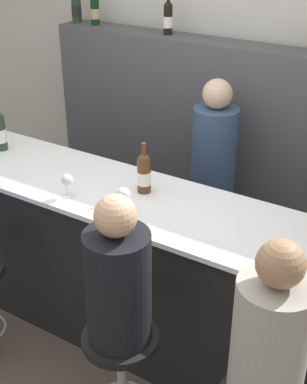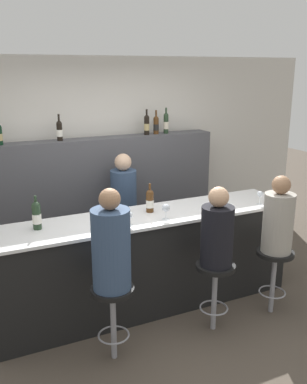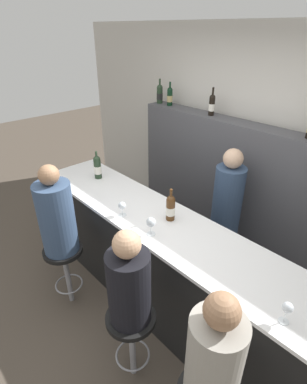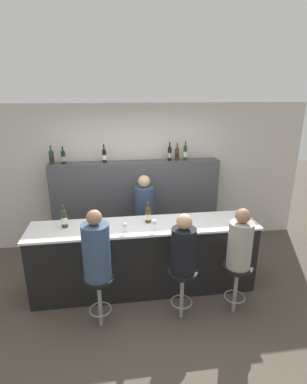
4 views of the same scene
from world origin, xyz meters
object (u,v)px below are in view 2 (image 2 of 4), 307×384
at_px(wine_bottle_backbar_2, 59,130).
at_px(bar_stool_middle, 215,279).
at_px(guest_seated_middle, 217,232).
at_px(wine_bottle_backbar_3, 147,125).
at_px(wine_glass_1, 166,208).
at_px(wine_bottle_backbar_5, 166,123).
at_px(wine_glass_2, 260,195).
at_px(wine_glass_0, 129,216).
at_px(bar_stool_left, 113,303).
at_px(bar_stool_right, 274,265).
at_px(wine_bottle_counter_0, 37,215).
at_px(guest_seated_left, 111,246).
at_px(guest_seated_right, 278,219).
at_px(wine_bottle_backbar_4, 156,125).
at_px(wine_bottle_counter_1, 150,201).
at_px(bartender, 124,217).

xyz_separation_m(wine_bottle_backbar_2, bar_stool_middle, (0.93, -2.01, -1.21)).
bearing_deg(guest_seated_middle, wine_bottle_backbar_3, 84.18).
bearing_deg(wine_bottle_backbar_3, wine_glass_1, -107.80).
bearing_deg(wine_bottle_backbar_2, wine_bottle_backbar_5, 0.00).
height_order(wine_bottle_backbar_3, wine_glass_2, wine_bottle_backbar_3).
height_order(wine_glass_0, bar_stool_left, wine_glass_0).
relative_size(guest_seated_middle, bar_stool_right, 1.11).
height_order(wine_glass_2, guest_seated_middle, guest_seated_middle).
bearing_deg(wine_bottle_backbar_5, wine_bottle_counter_0, -147.12).
bearing_deg(wine_glass_2, bar_stool_left, -166.03).
bearing_deg(guest_seated_left, bar_stool_left, 0.00).
bearing_deg(guest_seated_right, wine_bottle_counter_0, 161.30).
xyz_separation_m(wine_bottle_backbar_5, guest_seated_right, (0.23, -2.01, -0.73)).
relative_size(wine_bottle_backbar_5, guest_seated_middle, 0.45).
bearing_deg(wine_bottle_counter_0, guest_seated_left, -58.66).
relative_size(wine_bottle_backbar_3, wine_bottle_backbar_4, 1.06).
bearing_deg(bar_stool_left, wine_bottle_backbar_3, 58.51).
height_order(wine_bottle_backbar_3, guest_seated_right, wine_bottle_backbar_3).
bearing_deg(wine_glass_0, guest_seated_right, -18.63).
distance_m(wine_bottle_counter_1, wine_glass_0, 0.44).
height_order(wine_bottle_backbar_2, guest_seated_right, wine_bottle_backbar_2).
distance_m(wine_glass_1, bar_stool_right, 1.26).
height_order(wine_bottle_backbar_3, wine_bottle_backbar_4, wine_bottle_backbar_3).
height_order(bar_stool_middle, bar_stool_right, same).
bearing_deg(bar_stool_left, wine_glass_0, 53.13).
bearing_deg(wine_glass_0, wine_glass_2, -0.00).
bearing_deg(bar_stool_middle, bar_stool_left, 180.00).
distance_m(wine_glass_0, guest_seated_right, 1.47).
bearing_deg(guest_seated_right, bar_stool_left, 180.00).
height_order(wine_bottle_backbar_4, wine_glass_2, wine_bottle_backbar_4).
relative_size(wine_bottle_backbar_4, bartender, 0.21).
bearing_deg(guest_seated_right, wine_bottle_backbar_2, 129.30).
bearing_deg(wine_bottle_counter_1, wine_bottle_backbar_4, 61.95).
xyz_separation_m(wine_glass_0, bar_stool_right, (1.39, -0.47, -0.59)).
bearing_deg(guest_seated_middle, bartender, 100.67).
distance_m(wine_bottle_backbar_4, guest_seated_right, 2.16).
bearing_deg(guest_seated_middle, bar_stool_left, 180.00).
relative_size(wine_bottle_backbar_2, wine_glass_1, 1.98).
distance_m(wine_bottle_backbar_3, bar_stool_left, 2.65).
xyz_separation_m(wine_bottle_backbar_2, bartender, (0.63, -0.43, -1.05)).
distance_m(wine_bottle_backbar_4, wine_glass_0, 1.94).
relative_size(wine_bottle_backbar_5, wine_glass_1, 2.11).
bearing_deg(guest_seated_right, guest_seated_left, 180.00).
xyz_separation_m(bar_stool_left, guest_seated_left, (0.00, 0.00, 0.52)).
height_order(bar_stool_middle, guest_seated_right, guest_seated_right).
bearing_deg(wine_bottle_backbar_3, wine_glass_0, -119.72).
bearing_deg(guest_seated_left, guest_seated_right, 0.00).
xyz_separation_m(wine_glass_0, bar_stool_left, (-0.35, -0.47, -0.59)).
relative_size(bar_stool_left, guest_seated_left, 0.79).
bearing_deg(wine_bottle_backbar_3, wine_glass_2, -67.19).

